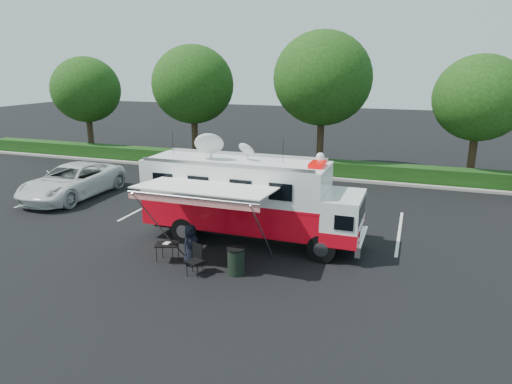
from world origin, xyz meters
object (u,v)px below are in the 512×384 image
trash_bin (236,261)px  folding_table (167,245)px  white_suv (74,197)px  command_truck (250,198)px

trash_bin → folding_table: bearing=177.4°
white_suv → folding_table: (8.91, -5.61, 0.63)m
command_truck → white_suv: size_ratio=1.39×
command_truck → white_suv: bearing=165.8°
command_truck → white_suv: 11.49m
white_suv → trash_bin: (11.58, -5.73, 0.47)m
trash_bin → command_truck: bearing=101.2°
folding_table → trash_bin: bearing=-2.6°
command_truck → folding_table: command_truck is taller
white_suv → folding_table: bearing=-32.5°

